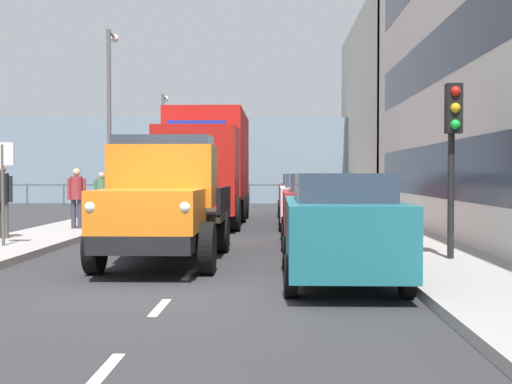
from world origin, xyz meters
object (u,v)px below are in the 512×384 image
object	(u,v)px
car_white_kerbside_2	(308,200)
lamp_post_far	(164,138)
pedestrian_strolling	(2,194)
truck_vintage_orange	(164,202)
pedestrian_near_railing	(124,187)
car_red_kerbside_1	(318,208)
car_navy_oppositeside_1	(178,194)
lamp_post_promenade	(110,106)
pedestrian_couple_b	(102,193)
car_silver_oppositeside_0	(149,200)
pedestrian_with_bag	(77,193)
traffic_light_near	(453,132)
car_teal_kerbside_near	(340,226)
street_sign	(3,175)
pedestrian_by_lamp	(103,191)
car_maroon_kerbside_3	(301,194)
lorry_cargo_red	(207,163)

from	to	relation	value
car_white_kerbside_2	lamp_post_far	xyz separation A→B (m)	(6.95, -13.57, 2.73)
pedestrian_strolling	lamp_post_far	distance (m)	19.06
truck_vintage_orange	pedestrian_near_railing	size ratio (longest dim) A/B	3.20
car_red_kerbside_1	car_navy_oppositeside_1	world-z (taller)	same
lamp_post_far	pedestrian_strolling	bearing A→B (deg)	87.81
car_navy_oppositeside_1	lamp_post_promenade	world-z (taller)	lamp_post_promenade
car_red_kerbside_1	pedestrian_couple_b	xyz separation A→B (m)	(6.79, -5.89, 0.20)
car_silver_oppositeside_0	car_red_kerbside_1	bearing A→B (deg)	136.94
pedestrian_with_bag	pedestrian_near_railing	world-z (taller)	pedestrian_near_railing
pedestrian_strolling	traffic_light_near	size ratio (longest dim) A/B	0.57
pedestrian_strolling	traffic_light_near	xyz separation A→B (m)	(-9.88, 3.67, 1.24)
car_silver_oppositeside_0	pedestrian_strolling	world-z (taller)	pedestrian_strolling
car_teal_kerbside_near	lamp_post_promenade	bearing A→B (deg)	-62.85
truck_vintage_orange	lamp_post_promenade	bearing A→B (deg)	-71.34
street_sign	car_teal_kerbside_near	bearing A→B (deg)	151.44
truck_vintage_orange	street_sign	distance (m)	4.22
car_silver_oppositeside_0	car_navy_oppositeside_1	xyz separation A→B (m)	(0.00, -6.13, -0.00)
pedestrian_near_railing	lamp_post_promenade	distance (m)	4.06
truck_vintage_orange	car_white_kerbside_2	world-z (taller)	truck_vintage_orange
car_red_kerbside_1	pedestrian_by_lamp	distance (m)	11.24
car_teal_kerbside_near	street_sign	size ratio (longest dim) A/B	1.92
car_navy_oppositeside_1	pedestrian_with_bag	world-z (taller)	pedestrian_with_bag
pedestrian_strolling	car_maroon_kerbside_3	bearing A→B (deg)	-124.10
car_maroon_kerbside_3	pedestrian_by_lamp	world-z (taller)	pedestrian_by_lamp
lorry_cargo_red	car_white_kerbside_2	size ratio (longest dim) A/B	1.89
lorry_cargo_red	pedestrian_by_lamp	xyz separation A→B (m)	(4.04, -1.77, -1.00)
car_teal_kerbside_near	pedestrian_near_railing	world-z (taller)	pedestrian_near_railing
traffic_light_near	car_teal_kerbside_near	bearing A→B (deg)	38.53
car_silver_oppositeside_0	lorry_cargo_red	bearing A→B (deg)	-128.34
truck_vintage_orange	car_navy_oppositeside_1	bearing A→B (deg)	-82.60
pedestrian_couple_b	pedestrian_near_railing	world-z (taller)	pedestrian_near_railing
pedestrian_with_bag	traffic_light_near	bearing A→B (deg)	143.56
lorry_cargo_red	pedestrian_with_bag	size ratio (longest dim) A/B	4.77
car_red_kerbside_1	lorry_cargo_red	bearing A→B (deg)	-63.15
pedestrian_near_railing	traffic_light_near	world-z (taller)	traffic_light_near
pedestrian_by_lamp	street_sign	xyz separation A→B (m)	(-0.46, 10.10, 0.61)
traffic_light_near	lamp_post_promenade	xyz separation A→B (m)	(9.37, -12.19, 1.74)
car_red_kerbside_1	lamp_post_promenade	bearing A→B (deg)	-49.96
lorry_cargo_red	pedestrian_with_bag	xyz separation A→B (m)	(3.35, 3.74, -0.91)
lorry_cargo_red	pedestrian_strolling	world-z (taller)	lorry_cargo_red
truck_vintage_orange	lamp_post_far	xyz separation A→B (m)	(3.81, -22.27, 2.44)
traffic_light_near	street_sign	bearing A→B (deg)	-12.43
truck_vintage_orange	lorry_cargo_red	bearing A→B (deg)	-88.63
pedestrian_near_railing	lamp_post_promenade	xyz separation A→B (m)	(-0.12, 2.71, 3.01)
car_red_kerbside_1	traffic_light_near	world-z (taller)	traffic_light_near
car_silver_oppositeside_0	pedestrian_with_bag	xyz separation A→B (m)	(1.75, 1.72, 0.27)
truck_vintage_orange	pedestrian_couple_b	xyz separation A→B (m)	(3.66, -9.27, -0.08)
lamp_post_far	pedestrian_couple_b	bearing A→B (deg)	90.68
pedestrian_near_railing	car_maroon_kerbside_3	bearing A→B (deg)	-179.30
car_white_kerbside_2	car_maroon_kerbside_3	bearing A→B (deg)	-90.00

